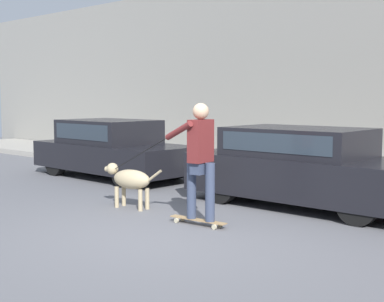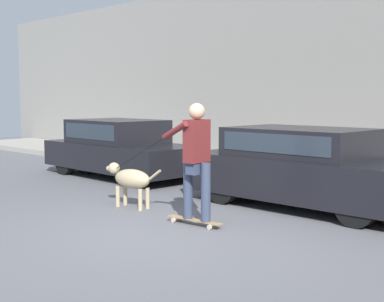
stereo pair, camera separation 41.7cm
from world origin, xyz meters
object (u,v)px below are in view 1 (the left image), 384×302
(parked_car_0, at_px, (112,149))
(skateboarder, at_px, (200,156))
(parked_car_1, at_px, (304,168))
(dog, at_px, (130,180))

(parked_car_0, xyz_separation_m, skateboarder, (4.52, -2.18, 0.36))
(parked_car_0, height_order, skateboarder, skateboarder)
(parked_car_1, height_order, dog, parked_car_1)
(dog, bearing_deg, parked_car_0, -42.75)
(parked_car_1, relative_size, skateboarder, 1.62)
(dog, bearing_deg, parked_car_1, -142.78)
(parked_car_1, distance_m, skateboarder, 2.24)
(dog, height_order, skateboarder, skateboarder)
(dog, relative_size, skateboarder, 0.48)
(dog, bearing_deg, skateboarder, 167.17)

